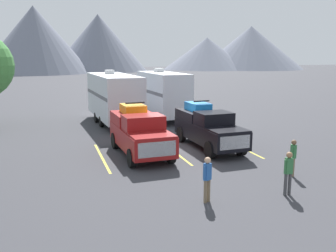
{
  "coord_description": "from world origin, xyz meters",
  "views": [
    {
      "loc": [
        -6.21,
        -18.81,
        5.2
      ],
      "look_at": [
        0.0,
        0.49,
        1.2
      ],
      "focal_mm": 39.72,
      "sensor_mm": 36.0,
      "label": 1
    }
  ],
  "objects_px": {
    "pickup_truck_a": "(139,132)",
    "person_c": "(288,170)",
    "pickup_truck_b": "(208,127)",
    "camper_trailer_b": "(163,93)",
    "person_a": "(207,176)",
    "person_b": "(293,155)",
    "camper_trailer_a": "(114,96)"
  },
  "relations": [
    {
      "from": "person_b",
      "to": "person_c",
      "type": "distance_m",
      "value": 2.38
    },
    {
      "from": "camper_trailer_a",
      "to": "camper_trailer_b",
      "type": "xyz_separation_m",
      "value": [
        3.95,
        0.43,
        0.03
      ]
    },
    {
      "from": "person_b",
      "to": "person_c",
      "type": "xyz_separation_m",
      "value": [
        -1.53,
        -1.82,
        0.04
      ]
    },
    {
      "from": "camper_trailer_b",
      "to": "person_c",
      "type": "bearing_deg",
      "value": -90.99
    },
    {
      "from": "person_c",
      "to": "camper_trailer_b",
      "type": "bearing_deg",
      "value": 89.01
    },
    {
      "from": "pickup_truck_a",
      "to": "person_c",
      "type": "bearing_deg",
      "value": -61.78
    },
    {
      "from": "pickup_truck_b",
      "to": "camper_trailer_a",
      "type": "xyz_separation_m",
      "value": [
        -3.72,
        8.72,
        0.9
      ]
    },
    {
      "from": "pickup_truck_a",
      "to": "person_c",
      "type": "distance_m",
      "value": 8.21
    },
    {
      "from": "person_b",
      "to": "person_a",
      "type": "bearing_deg",
      "value": -161.93
    },
    {
      "from": "person_a",
      "to": "person_c",
      "type": "xyz_separation_m",
      "value": [
        3.11,
        -0.3,
        0.0
      ]
    },
    {
      "from": "pickup_truck_a",
      "to": "person_a",
      "type": "distance_m",
      "value": 6.97
    },
    {
      "from": "pickup_truck_a",
      "to": "person_a",
      "type": "xyz_separation_m",
      "value": [
        0.77,
        -6.93,
        -0.26
      ]
    },
    {
      "from": "pickup_truck_a",
      "to": "person_b",
      "type": "distance_m",
      "value": 7.66
    },
    {
      "from": "pickup_truck_b",
      "to": "camper_trailer_b",
      "type": "relative_size",
      "value": 0.75
    },
    {
      "from": "person_a",
      "to": "pickup_truck_a",
      "type": "bearing_deg",
      "value": 96.35
    },
    {
      "from": "person_c",
      "to": "person_b",
      "type": "bearing_deg",
      "value": 49.84
    },
    {
      "from": "person_a",
      "to": "camper_trailer_a",
      "type": "bearing_deg",
      "value": 92.0
    },
    {
      "from": "pickup_truck_b",
      "to": "person_c",
      "type": "bearing_deg",
      "value": -90.45
    },
    {
      "from": "person_b",
      "to": "person_c",
      "type": "bearing_deg",
      "value": -130.16
    },
    {
      "from": "person_a",
      "to": "person_b",
      "type": "height_order",
      "value": "person_a"
    },
    {
      "from": "person_b",
      "to": "person_c",
      "type": "relative_size",
      "value": 0.96
    },
    {
      "from": "camper_trailer_b",
      "to": "person_a",
      "type": "height_order",
      "value": "camper_trailer_b"
    },
    {
      "from": "pickup_truck_a",
      "to": "pickup_truck_b",
      "type": "distance_m",
      "value": 3.95
    },
    {
      "from": "camper_trailer_b",
      "to": "person_b",
      "type": "xyz_separation_m",
      "value": [
        1.25,
        -14.81,
        -1.18
      ]
    },
    {
      "from": "camper_trailer_a",
      "to": "pickup_truck_b",
      "type": "bearing_deg",
      "value": -66.87
    },
    {
      "from": "pickup_truck_a",
      "to": "person_b",
      "type": "height_order",
      "value": "pickup_truck_a"
    },
    {
      "from": "camper_trailer_a",
      "to": "person_b",
      "type": "relative_size",
      "value": 5.79
    },
    {
      "from": "pickup_truck_b",
      "to": "camper_trailer_b",
      "type": "xyz_separation_m",
      "value": [
        0.23,
        9.14,
        0.93
      ]
    },
    {
      "from": "camper_trailer_a",
      "to": "camper_trailer_b",
      "type": "relative_size",
      "value": 1.2
    },
    {
      "from": "camper_trailer_a",
      "to": "camper_trailer_b",
      "type": "height_order",
      "value": "camper_trailer_b"
    },
    {
      "from": "camper_trailer_b",
      "to": "person_a",
      "type": "relative_size",
      "value": 4.64
    },
    {
      "from": "camper_trailer_a",
      "to": "person_a",
      "type": "xyz_separation_m",
      "value": [
        0.56,
        -15.9,
        -1.12
      ]
    }
  ]
}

